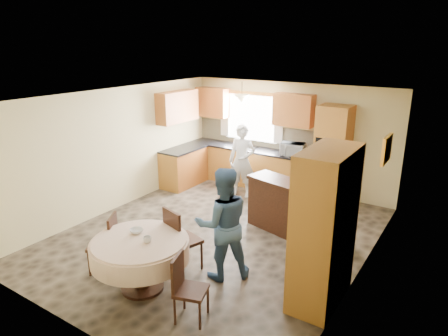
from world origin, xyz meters
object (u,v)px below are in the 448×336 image
object	(u,v)px
chair_right	(186,285)
person_dining	(223,224)
chair_left	(107,241)
person_sink	(242,161)
sideboard	(281,207)
cupboard	(324,228)
dining_table	(140,251)
chair_back	(179,237)
oven_tower	(332,155)

from	to	relation	value
chair_right	person_dining	size ratio (longest dim) A/B	0.51
chair_left	person_sink	size ratio (longest dim) A/B	0.56
sideboard	person_sink	world-z (taller)	person_sink
cupboard	chair_left	bearing A→B (deg)	-159.99
dining_table	chair_left	bearing A→B (deg)	174.51
dining_table	chair_left	distance (m)	0.78
chair_back	person_dining	distance (m)	0.73
person_sink	person_dining	xyz separation A→B (m)	(1.44, -2.98, 0.03)
oven_tower	cupboard	world-z (taller)	cupboard
person_dining	dining_table	bearing A→B (deg)	5.14
dining_table	person_dining	world-z (taller)	person_dining
chair_left	chair_right	distance (m)	1.70
chair_left	oven_tower	bearing A→B (deg)	126.05
dining_table	person_sink	xyz separation A→B (m)	(-0.67, 3.89, 0.22)
sideboard	dining_table	size ratio (longest dim) A/B	0.94
sideboard	person_sink	bearing A→B (deg)	157.65
cupboard	chair_left	xyz separation A→B (m)	(-2.96, -1.08, -0.56)
chair_right	oven_tower	bearing A→B (deg)	-20.35
oven_tower	person_sink	xyz separation A→B (m)	(-1.79, -0.75, -0.24)
chair_left	person_dining	distance (m)	1.79
chair_back	person_sink	xyz separation A→B (m)	(-0.82, 3.23, 0.25)
dining_table	chair_right	world-z (taller)	chair_right
cupboard	chair_back	distance (m)	2.16
chair_right	person_dining	bearing A→B (deg)	-9.99
oven_tower	cupboard	xyz separation A→B (m)	(1.07, -3.49, 0.00)
cupboard	oven_tower	bearing A→B (deg)	107.04
person_sink	dining_table	bearing A→B (deg)	-95.51
sideboard	chair_left	bearing A→B (deg)	-106.32
cupboard	person_sink	xyz separation A→B (m)	(-2.86, 2.74, -0.24)
chair_left	chair_back	size ratio (longest dim) A/B	0.89
chair_back	sideboard	bearing A→B (deg)	-91.38
person_sink	person_dining	size ratio (longest dim) A/B	0.97
oven_tower	cupboard	bearing A→B (deg)	-72.96
oven_tower	cupboard	size ratio (longest dim) A/B	1.00
chair_back	person_sink	bearing A→B (deg)	-59.23
cupboard	sideboard	bearing A→B (deg)	129.92
cupboard	dining_table	size ratio (longest dim) A/B	1.56
chair_right	person_sink	xyz separation A→B (m)	(-1.59, 4.05, 0.34)
person_sink	person_dining	distance (m)	3.31
chair_back	oven_tower	bearing A→B (deg)	-87.24
sideboard	cupboard	distance (m)	2.21
person_dining	chair_left	bearing A→B (deg)	-16.11
oven_tower	chair_right	size ratio (longest dim) A/B	2.42
cupboard	dining_table	bearing A→B (deg)	-152.27
dining_table	person_sink	distance (m)	3.96
oven_tower	chair_back	xyz separation A→B (m)	(-0.97, -3.98, -0.49)
cupboard	chair_left	distance (m)	3.20
oven_tower	chair_right	world-z (taller)	oven_tower
chair_back	chair_left	bearing A→B (deg)	49.51
cupboard	person_sink	size ratio (longest dim) A/B	1.29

